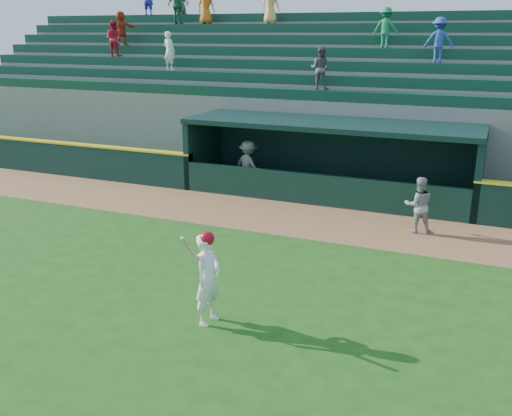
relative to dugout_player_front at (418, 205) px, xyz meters
name	(u,v)px	position (x,y,z in m)	size (l,w,h in m)	color
ground	(227,287)	(-3.22, -5.15, -0.76)	(120.00, 120.00, 0.00)	#1D4C13
warning_track	(301,220)	(-3.22, -0.25, -0.76)	(40.00, 3.00, 0.01)	brown
field_wall_left	(18,155)	(-15.47, 1.40, -0.16)	(15.50, 0.30, 1.20)	black
wall_stripe_left	(16,139)	(-15.47, 1.40, 0.47)	(15.50, 0.32, 0.06)	yellow
dugout_player_front	(418,205)	(0.00, 0.00, 0.00)	(0.74, 0.58, 1.53)	gray
dugout_player_inside	(248,165)	(-5.98, 2.26, 0.08)	(1.09, 0.62, 1.68)	#999994
dugout	(332,153)	(-3.22, 2.85, 0.59)	(9.40, 2.80, 2.46)	slate
stands	(364,106)	(-3.24, 7.42, 1.64)	(34.50, 6.25, 7.48)	slate
batter_at_plate	(208,277)	(-2.86, -6.66, 0.14)	(0.55, 0.81, 1.81)	white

